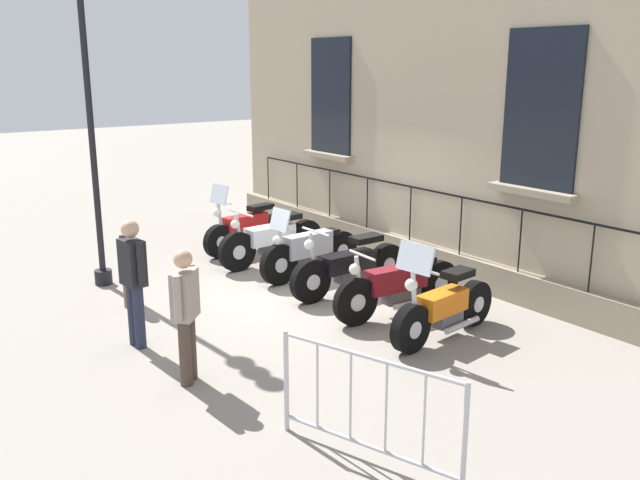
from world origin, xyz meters
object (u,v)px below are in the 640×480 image
motorcycle_silver (310,252)px  motorcycle_red (247,229)px  lamppost (84,44)px  motorcycle_maroon (398,286)px  pedestrian_walking (186,310)px  motorcycle_black (350,267)px  motorcycle_white (272,240)px  motorcycle_orange (443,308)px  bollard (128,276)px  pedestrian_standing (133,276)px  crowd_barrier (368,404)px

motorcycle_silver → motorcycle_red: bearing=-89.2°
motorcycle_red → lamppost: lamppost is taller
motorcycle_maroon → pedestrian_walking: 3.40m
pedestrian_walking → motorcycle_black: bearing=-158.5°
motorcycle_white → motorcycle_orange: size_ratio=1.10×
pedestrian_walking → lamppost: bearing=-96.0°
motorcycle_maroon → bollard: (2.99, -2.61, 0.04)m
motorcycle_silver → lamppost: 4.78m
motorcycle_red → pedestrian_standing: 4.67m
crowd_barrier → pedestrian_standing: (0.69, -3.74, 0.37)m
motorcycle_black → pedestrian_standing: size_ratio=1.33×
motorcycle_silver → motorcycle_white: bearing=-85.5°
lamppost → pedestrian_standing: 4.01m
pedestrian_standing → bollard: bearing=-107.5°
lamppost → motorcycle_maroon: bearing=127.0°
motorcycle_white → pedestrian_standing: 4.03m
bollard → pedestrian_walking: 2.84m
motorcycle_maroon → crowd_barrier: (2.76, 2.59, 0.13)m
motorcycle_red → bollard: motorcycle_red is taller
motorcycle_black → pedestrian_walking: size_ratio=1.42×
motorcycle_white → motorcycle_maroon: bearing=91.1°
motorcycle_orange → lamppost: 6.59m
lamppost → crowd_barrier: 7.26m
motorcycle_black → pedestrian_walking: (3.42, 1.35, 0.45)m
motorcycle_black → crowd_barrier: (2.80, 3.76, 0.14)m
crowd_barrier → pedestrian_walking: pedestrian_walking is taller
motorcycle_silver → motorcycle_maroon: bearing=89.5°
motorcycle_silver → motorcycle_orange: bearing=87.5°
motorcycle_orange → pedestrian_standing: bearing=-32.7°
motorcycle_white → motorcycle_silver: bearing=94.5°
motorcycle_orange → crowd_barrier: size_ratio=1.10×
motorcycle_white → crowd_barrier: 6.45m
motorcycle_red → lamppost: 4.48m
crowd_barrier → bollard: crowd_barrier is taller
motorcycle_orange → pedestrian_standing: (3.33, -2.14, 0.52)m
crowd_barrier → pedestrian_walking: size_ratio=1.16×
motorcycle_black → motorcycle_maroon: motorcycle_black is taller
motorcycle_maroon → pedestrian_standing: 3.67m
crowd_barrier → pedestrian_standing: size_ratio=1.09×
motorcycle_silver → motorcycle_black: 1.05m
motorcycle_maroon → crowd_barrier: crowd_barrier is taller
motorcycle_maroon → lamppost: lamppost is taller
motorcycle_white → motorcycle_silver: size_ratio=1.08×
motorcycle_red → crowd_barrier: size_ratio=1.10×
motorcycle_black → motorcycle_red: bearing=-89.1°
bollard → pedestrian_walking: size_ratio=0.61×
motorcycle_red → motorcycle_white: bearing=86.8°
pedestrian_standing → pedestrian_walking: bearing=93.4°
motorcycle_silver → pedestrian_walking: 4.17m
motorcycle_silver → crowd_barrier: bearing=60.0°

